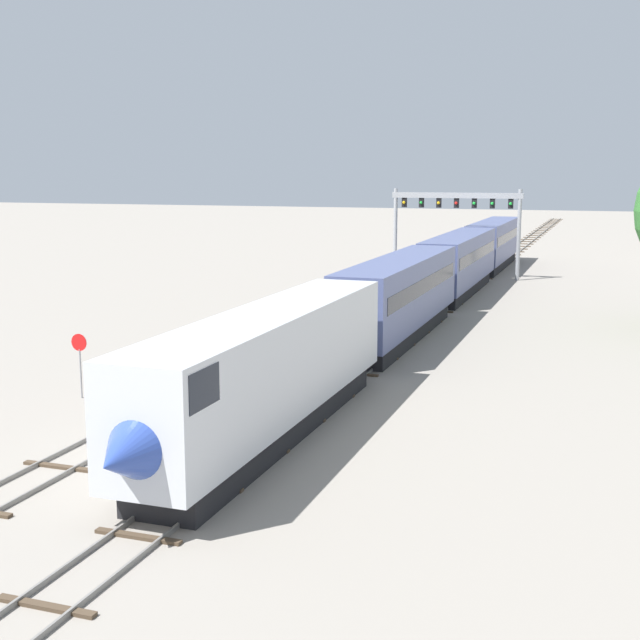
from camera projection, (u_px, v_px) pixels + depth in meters
name	position (u px, v px, depth m)	size (l,w,h in m)	color
ground_plane	(179.00, 460.00, 29.43)	(400.00, 400.00, 0.00)	gray
track_main	(488.00, 271.00, 84.60)	(2.60, 200.00, 0.16)	slate
track_near	(382.00, 296.00, 67.77)	(2.60, 160.00, 0.16)	slate
passenger_train	(435.00, 276.00, 59.82)	(3.04, 80.61, 4.80)	silver
signal_gantry	(456.00, 212.00, 78.71)	(12.10, 0.49, 8.24)	#999BA0
stop_sign	(80.00, 356.00, 37.20)	(0.76, 0.08, 2.88)	gray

